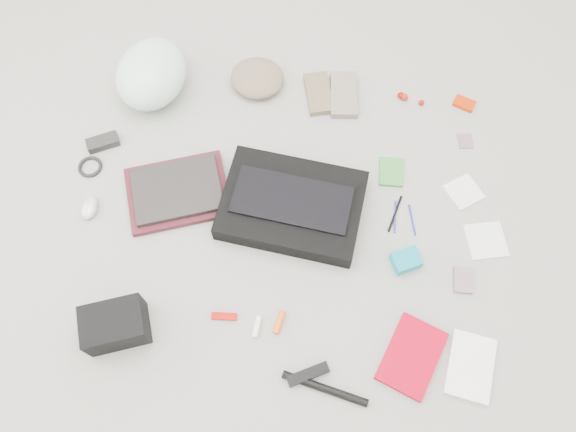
# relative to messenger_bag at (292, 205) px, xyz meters

# --- Properties ---
(ground_plane) EXTENTS (4.00, 4.00, 0.00)m
(ground_plane) POSITION_rel_messenger_bag_xyz_m (-0.01, -0.05, -0.04)
(ground_plane) COLOR gray
(messenger_bag) EXTENTS (0.54, 0.43, 0.08)m
(messenger_bag) POSITION_rel_messenger_bag_xyz_m (0.00, 0.00, 0.00)
(messenger_bag) COLOR black
(messenger_bag) RESTS_ON ground_plane
(bag_flap) EXTENTS (0.44, 0.25, 0.01)m
(bag_flap) POSITION_rel_messenger_bag_xyz_m (-0.00, 0.00, 0.05)
(bag_flap) COLOR black
(bag_flap) RESTS_ON messenger_bag
(laptop_sleeve) EXTENTS (0.43, 0.37, 0.03)m
(laptop_sleeve) POSITION_rel_messenger_bag_xyz_m (-0.42, 0.04, -0.03)
(laptop_sleeve) COLOR #4C1922
(laptop_sleeve) RESTS_ON ground_plane
(laptop) EXTENTS (0.37, 0.31, 0.02)m
(laptop) POSITION_rel_messenger_bag_xyz_m (-0.42, 0.04, -0.01)
(laptop) COLOR black
(laptop) RESTS_ON laptop_sleeve
(bike_helmet) EXTENTS (0.32, 0.37, 0.20)m
(bike_helmet) POSITION_rel_messenger_bag_xyz_m (-0.58, 0.50, 0.06)
(bike_helmet) COLOR white
(bike_helmet) RESTS_ON ground_plane
(beanie) EXTENTS (0.25, 0.25, 0.07)m
(beanie) POSITION_rel_messenger_bag_xyz_m (-0.17, 0.56, -0.00)
(beanie) COLOR #74624F
(beanie) RESTS_ON ground_plane
(mitten_left) EXTENTS (0.13, 0.21, 0.03)m
(mitten_left) POSITION_rel_messenger_bag_xyz_m (0.08, 0.51, -0.03)
(mitten_left) COLOR brown
(mitten_left) RESTS_ON ground_plane
(mitten_right) EXTENTS (0.11, 0.21, 0.03)m
(mitten_right) POSITION_rel_messenger_bag_xyz_m (0.18, 0.51, -0.03)
(mitten_right) COLOR gray
(mitten_right) RESTS_ON ground_plane
(power_brick) EXTENTS (0.13, 0.10, 0.03)m
(power_brick) POSITION_rel_messenger_bag_xyz_m (-0.74, 0.23, -0.02)
(power_brick) COLOR black
(power_brick) RESTS_ON ground_plane
(cable_coil) EXTENTS (0.10, 0.10, 0.01)m
(cable_coil) POSITION_rel_messenger_bag_xyz_m (-0.77, 0.13, -0.03)
(cable_coil) COLOR black
(cable_coil) RESTS_ON ground_plane
(mouse) EXTENTS (0.07, 0.10, 0.04)m
(mouse) POSITION_rel_messenger_bag_xyz_m (-0.73, -0.04, -0.02)
(mouse) COLOR #BABABB
(mouse) RESTS_ON ground_plane
(camera_bag) EXTENTS (0.23, 0.19, 0.13)m
(camera_bag) POSITION_rel_messenger_bag_xyz_m (-0.54, -0.47, 0.02)
(camera_bag) COLOR black
(camera_bag) RESTS_ON ground_plane
(multitool) EXTENTS (0.09, 0.02, 0.01)m
(multitool) POSITION_rel_messenger_bag_xyz_m (-0.20, -0.41, -0.03)
(multitool) COLOR #A90300
(multitool) RESTS_ON ground_plane
(toiletry_tube_white) EXTENTS (0.03, 0.07, 0.02)m
(toiletry_tube_white) POSITION_rel_messenger_bag_xyz_m (-0.09, -0.44, -0.03)
(toiletry_tube_white) COLOR silver
(toiletry_tube_white) RESTS_ON ground_plane
(toiletry_tube_orange) EXTENTS (0.04, 0.08, 0.02)m
(toiletry_tube_orange) POSITION_rel_messenger_bag_xyz_m (-0.02, -0.42, -0.03)
(toiletry_tube_orange) COLOR #EE5613
(toiletry_tube_orange) RESTS_ON ground_plane
(u_lock) EXTENTS (0.14, 0.09, 0.03)m
(u_lock) POSITION_rel_messenger_bag_xyz_m (0.09, -0.58, -0.03)
(u_lock) COLOR black
(u_lock) RESTS_ON ground_plane
(bike_pump) EXTENTS (0.28, 0.10, 0.03)m
(bike_pump) POSITION_rel_messenger_bag_xyz_m (0.14, -0.62, -0.03)
(bike_pump) COLOR black
(bike_pump) RESTS_ON ground_plane
(book_red) EXTENTS (0.25, 0.29, 0.03)m
(book_red) POSITION_rel_messenger_bag_xyz_m (0.42, -0.50, -0.03)
(book_red) COLOR red
(book_red) RESTS_ON ground_plane
(book_white) EXTENTS (0.18, 0.24, 0.02)m
(book_white) POSITION_rel_messenger_bag_xyz_m (0.61, -0.52, -0.03)
(book_white) COLOR white
(book_white) RESTS_ON ground_plane
(notepad) EXTENTS (0.09, 0.12, 0.01)m
(notepad) POSITION_rel_messenger_bag_xyz_m (0.36, 0.18, -0.03)
(notepad) COLOR #357F33
(notepad) RESTS_ON ground_plane
(pen_blue) EXTENTS (0.01, 0.13, 0.01)m
(pen_blue) POSITION_rel_messenger_bag_xyz_m (0.37, -0.00, -0.04)
(pen_blue) COLOR #272B98
(pen_blue) RESTS_ON ground_plane
(pen_black) EXTENTS (0.06, 0.15, 0.01)m
(pen_black) POSITION_rel_messenger_bag_xyz_m (0.37, 0.01, -0.04)
(pen_black) COLOR black
(pen_black) RESTS_ON ground_plane
(pen_navy) EXTENTS (0.03, 0.12, 0.01)m
(pen_navy) POSITION_rel_messenger_bag_xyz_m (0.44, -0.01, -0.04)
(pen_navy) COLOR navy
(pen_navy) RESTS_ON ground_plane
(accordion_wallet) EXTENTS (0.11, 0.10, 0.05)m
(accordion_wallet) POSITION_rel_messenger_bag_xyz_m (0.41, -0.18, -0.02)
(accordion_wallet) COLOR #0C89AD
(accordion_wallet) RESTS_ON ground_plane
(card_deck) EXTENTS (0.07, 0.09, 0.02)m
(card_deck) POSITION_rel_messenger_bag_xyz_m (0.60, -0.23, -0.03)
(card_deck) COLOR gray
(card_deck) RESTS_ON ground_plane
(napkin_top) EXTENTS (0.16, 0.16, 0.01)m
(napkin_top) POSITION_rel_messenger_bag_xyz_m (0.63, 0.11, -0.04)
(napkin_top) COLOR silver
(napkin_top) RESTS_ON ground_plane
(napkin_bottom) EXTENTS (0.16, 0.16, 0.01)m
(napkin_bottom) POSITION_rel_messenger_bag_xyz_m (0.70, -0.08, -0.04)
(napkin_bottom) COLOR silver
(napkin_bottom) RESTS_ON ground_plane
(lollipop_a) EXTENTS (0.03, 0.03, 0.03)m
(lollipop_a) POSITION_rel_messenger_bag_xyz_m (0.41, 0.53, -0.03)
(lollipop_a) COLOR #990600
(lollipop_a) RESTS_ON ground_plane
(lollipop_b) EXTENTS (0.03, 0.03, 0.03)m
(lollipop_b) POSITION_rel_messenger_bag_xyz_m (0.42, 0.52, -0.03)
(lollipop_b) COLOR #9E1B0E
(lollipop_b) RESTS_ON ground_plane
(lollipop_c) EXTENTS (0.03, 0.03, 0.02)m
(lollipop_c) POSITION_rel_messenger_bag_xyz_m (0.49, 0.50, -0.03)
(lollipop_c) COLOR #A31200
(lollipop_c) RESTS_ON ground_plane
(altoids_tin) EXTENTS (0.10, 0.08, 0.02)m
(altoids_tin) POSITION_rel_messenger_bag_xyz_m (0.66, 0.50, -0.03)
(altoids_tin) COLOR red
(altoids_tin) RESTS_ON ground_plane
(stamp_sheet) EXTENTS (0.06, 0.07, 0.00)m
(stamp_sheet) POSITION_rel_messenger_bag_xyz_m (0.65, 0.33, -0.04)
(stamp_sheet) COLOR slate
(stamp_sheet) RESTS_ON ground_plane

